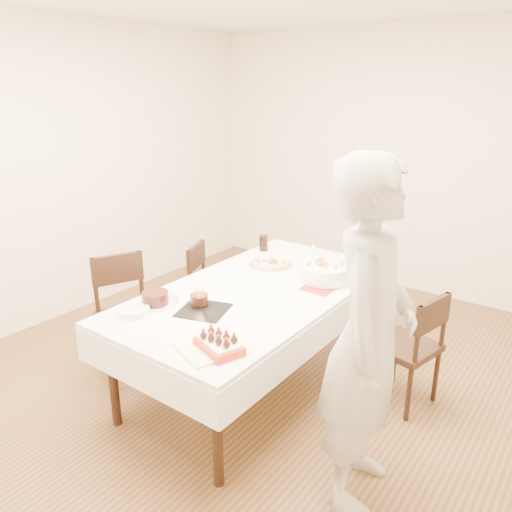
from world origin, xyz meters
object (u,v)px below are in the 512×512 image
Objects in this scene: pasta_bowl at (325,273)px; cola_glass at (264,243)px; strawberry_box at (219,345)px; chair_left_savory at (216,290)px; layer_cake at (155,299)px; dining_table at (256,337)px; person at (368,339)px; pizza_pepperoni at (334,267)px; chair_right_savory at (404,346)px; pizza_white at (271,263)px; taper_candle at (313,261)px; birthday_cake at (199,295)px; chair_left_dessert at (128,319)px.

cola_glass reaches higher than pasta_bowl.
chair_left_savory is at bearing 131.99° from strawberry_box.
dining_table is at bearing 58.33° from layer_cake.
pizza_pepperoni is (-0.81, 1.17, -0.15)m from person.
chair_left_savory is 5.95× the size of cola_glass.
chair_right_savory is 1.06m from person.
pizza_white is at bearing 177.06° from pasta_bowl.
chair_right_savory is 1.49m from cola_glass.
taper_candle is at bearing -178.24° from pasta_bowl.
layer_cake reaches higher than pizza_white.
person is 0.80m from strawberry_box.
person is at bearing -47.00° from taper_candle.
birthday_cake is at bearing -111.69° from taper_candle.
chair_left_dessert reaches higher than birthday_cake.
chair_left_savory is at bearing -179.88° from taper_candle.
chair_right_savory is at bearing -1.28° from pizza_white.
chair_right_savory is 2.38× the size of pasta_bowl.
taper_candle is 1.18m from layer_cake.
layer_cake is at bearing -123.27° from pasta_bowl.
strawberry_box is at bearing -66.79° from dining_table.
layer_cake is (-0.18, -1.06, 0.02)m from pizza_white.
pizza_white is at bearing -100.78° from chair_left_dessert.
pizza_white is 1.36m from strawberry_box.
taper_candle is 0.73m from cola_glass.
cola_glass is at bearing 175.57° from pizza_pepperoni.
pasta_bowl is at bearing 159.05° from chair_left_savory.
chair_left_dessert is 1.44m from taper_candle.
chair_left_dessert reaches higher than pizza_pepperoni.
strawberry_box is at bearing 99.85° from person.
pasta_bowl is 0.97m from birthday_cake.
birthday_cake is (0.32, -1.16, 0.01)m from cola_glass.
chair_left_savory is 2.39× the size of pizza_white.
person reaches higher than chair_right_savory.
strawberry_box is at bearing -62.25° from cola_glass.
layer_cake is (-0.63, -1.28, 0.02)m from pizza_pepperoni.
layer_cake is (-0.37, -0.60, 0.42)m from dining_table.
pizza_white is 0.50m from pizza_pepperoni.
pizza_white is at bearing -168.86° from chair_right_savory.
person is 1.58m from pizza_white.
pasta_bowl is (-0.76, 0.92, -0.11)m from person.
pizza_white is (-1.14, 0.03, 0.35)m from chair_right_savory.
pasta_bowl is at bearing 62.89° from birthday_cake.
chair_left_savory is 0.59m from cola_glass.
chair_right_savory and layer_cake have the same top height.
taper_candle reaches higher than pasta_bowl.
cola_glass is at bearing -155.63° from chair_left_savory.
pizza_pepperoni is (0.26, 0.67, 0.40)m from dining_table.
chair_left_savory is at bearing -134.41° from cola_glass.
chair_left_dessert is 1.61m from pizza_pepperoni.
cola_glass is at bearing 134.35° from pizza_white.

